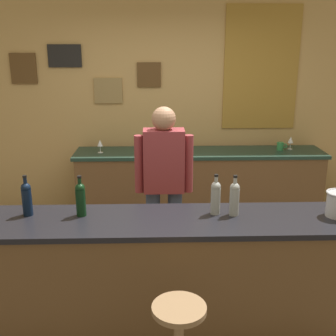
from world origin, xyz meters
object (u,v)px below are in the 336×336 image
at_px(wine_bottle_b, 81,198).
at_px(wine_bottle_c, 216,196).
at_px(wine_bottle_d, 234,198).
at_px(coffee_mug, 280,146).
at_px(wine_bottle_a, 27,198).
at_px(wine_glass_b, 291,140).
at_px(bartender, 164,183).
at_px(wine_glass_a, 100,144).

bearing_deg(wine_bottle_b, wine_bottle_c, 0.27).
xyz_separation_m(wine_bottle_d, coffee_mug, (0.94, 2.03, -0.11)).
distance_m(wine_bottle_a, wine_glass_b, 3.28).
relative_size(wine_bottle_d, wine_glass_b, 1.97).
relative_size(bartender, wine_glass_b, 10.45).
height_order(wine_glass_b, coffee_mug, wine_glass_b).
relative_size(wine_bottle_d, wine_glass_a, 1.97).
bearing_deg(wine_bottle_b, wine_glass_a, 93.10).
height_order(wine_bottle_c, wine_bottle_d, same).
height_order(wine_bottle_d, wine_glass_a, wine_bottle_d).
bearing_deg(bartender, wine_glass_a, 120.16).
distance_m(wine_bottle_c, wine_glass_a, 2.22).
bearing_deg(wine_bottle_a, wine_bottle_d, -1.61).
bearing_deg(wine_bottle_d, wine_glass_b, 62.61).
relative_size(wine_bottle_a, wine_glass_a, 1.97).
bearing_deg(wine_bottle_c, wine_bottle_d, -11.46).
xyz_separation_m(bartender, wine_bottle_c, (0.37, -0.69, 0.12)).
height_order(wine_bottle_b, wine_bottle_c, same).
xyz_separation_m(wine_bottle_d, wine_glass_b, (1.07, 2.06, -0.05)).
xyz_separation_m(wine_glass_b, coffee_mug, (-0.13, -0.04, -0.06)).
relative_size(wine_bottle_a, wine_bottle_b, 1.00).
relative_size(wine_bottle_a, wine_glass_b, 1.97).
distance_m(bartender, wine_glass_b, 2.07).
xyz_separation_m(bartender, wine_bottle_a, (-1.01, -0.67, 0.12)).
height_order(wine_bottle_a, wine_bottle_d, same).
height_order(bartender, wine_bottle_c, bartender).
bearing_deg(wine_bottle_d, bartender, 124.88).
bearing_deg(wine_glass_a, wine_bottle_b, -86.90).
bearing_deg(coffee_mug, wine_bottle_a, -140.99).
xyz_separation_m(wine_bottle_a, wine_glass_a, (0.29, 1.92, -0.05)).
distance_m(bartender, wine_bottle_a, 1.22).
height_order(bartender, wine_glass_a, bartender).
xyz_separation_m(wine_bottle_c, coffee_mug, (1.07, 2.00, -0.11)).
height_order(bartender, wine_bottle_a, bartender).
relative_size(wine_bottle_d, coffee_mug, 2.45).
height_order(wine_bottle_a, wine_bottle_b, same).
xyz_separation_m(wine_bottle_a, wine_bottle_d, (1.51, -0.04, 0.00)).
bearing_deg(wine_glass_b, wine_bottle_d, -117.39).
bearing_deg(coffee_mug, wine_bottle_b, -135.73).
bearing_deg(wine_bottle_d, wine_glass_a, 121.94).
xyz_separation_m(wine_bottle_b, wine_glass_a, (-0.11, 1.94, -0.05)).
bearing_deg(wine_bottle_a, bartender, 33.62).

